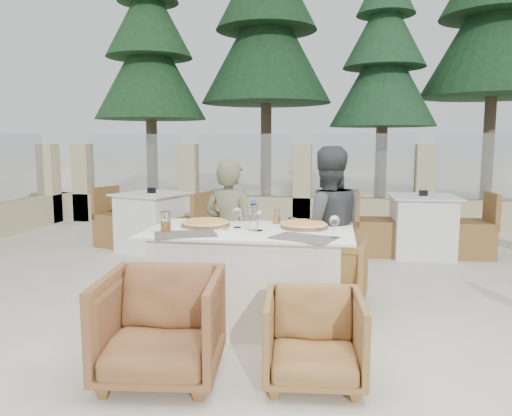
# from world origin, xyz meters

# --- Properties ---
(ground) EXTENTS (80.00, 80.00, 0.00)m
(ground) POSITION_xyz_m (0.00, 0.00, 0.00)
(ground) COLOR beige
(ground) RESTS_ON ground
(sand_patch) EXTENTS (30.00, 16.00, 0.01)m
(sand_patch) POSITION_xyz_m (0.00, 14.00, 0.01)
(sand_patch) COLOR beige
(sand_patch) RESTS_ON ground
(perimeter_wall_far) EXTENTS (10.00, 0.34, 1.60)m
(perimeter_wall_far) POSITION_xyz_m (0.00, 4.80, 0.80)
(perimeter_wall_far) COLOR tan
(perimeter_wall_far) RESTS_ON ground
(pine_far_left) EXTENTS (2.42, 2.42, 5.50)m
(pine_far_left) POSITION_xyz_m (-3.50, 7.00, 2.75)
(pine_far_left) COLOR #1C4120
(pine_far_left) RESTS_ON ground
(pine_mid_left) EXTENTS (2.86, 2.86, 6.50)m
(pine_mid_left) POSITION_xyz_m (-1.00, 7.50, 3.25)
(pine_mid_left) COLOR #183A1D
(pine_mid_left) RESTS_ON ground
(pine_centre) EXTENTS (2.20, 2.20, 5.00)m
(pine_centre) POSITION_xyz_m (1.50, 7.20, 2.50)
(pine_centre) COLOR #1E4626
(pine_centre) RESTS_ON ground
(pine_mid_right) EXTENTS (2.99, 2.99, 6.80)m
(pine_mid_right) POSITION_xyz_m (3.80, 7.80, 3.40)
(pine_mid_right) COLOR #193C1F
(pine_mid_right) RESTS_ON ground
(dining_table) EXTENTS (1.60, 0.90, 0.77)m
(dining_table) POSITION_xyz_m (-0.09, 0.09, 0.39)
(dining_table) COLOR white
(dining_table) RESTS_ON ground
(placemat_near_left) EXTENTS (0.53, 0.44, 0.00)m
(placemat_near_left) POSITION_xyz_m (-0.53, -0.18, 0.77)
(placemat_near_left) COLOR #554F48
(placemat_near_left) RESTS_ON dining_table
(placemat_near_right) EXTENTS (0.53, 0.45, 0.00)m
(placemat_near_right) POSITION_xyz_m (0.34, -0.18, 0.77)
(placemat_near_right) COLOR #5C564F
(placemat_near_right) RESTS_ON dining_table
(pizza_left) EXTENTS (0.45, 0.45, 0.05)m
(pizza_left) POSITION_xyz_m (-0.48, 0.19, 0.80)
(pizza_left) COLOR #C7641B
(pizza_left) RESTS_ON dining_table
(pizza_right) EXTENTS (0.40, 0.40, 0.05)m
(pizza_right) POSITION_xyz_m (0.32, 0.24, 0.79)
(pizza_right) COLOR orange
(pizza_right) RESTS_ON dining_table
(water_bottle) EXTENTS (0.07, 0.07, 0.24)m
(water_bottle) POSITION_xyz_m (-0.06, 0.07, 0.89)
(water_bottle) COLOR #C2E6FF
(water_bottle) RESTS_ON dining_table
(wine_glass_centre) EXTENTS (0.09, 0.09, 0.18)m
(wine_glass_centre) POSITION_xyz_m (-0.21, 0.16, 0.86)
(wine_glass_centre) COLOR white
(wine_glass_centre) RESTS_ON dining_table
(wine_glass_near) EXTENTS (0.10, 0.10, 0.18)m
(wine_glass_near) POSITION_xyz_m (-0.02, 0.05, 0.86)
(wine_glass_near) COLOR silver
(wine_glass_near) RESTS_ON dining_table
(wine_glass_corner) EXTENTS (0.10, 0.10, 0.18)m
(wine_glass_corner) POSITION_xyz_m (0.56, -0.14, 0.86)
(wine_glass_corner) COLOR white
(wine_glass_corner) RESTS_ON dining_table
(beer_glass_left) EXTENTS (0.09, 0.09, 0.15)m
(beer_glass_left) POSITION_xyz_m (-0.72, -0.08, 0.85)
(beer_glass_left) COLOR #C3771B
(beer_glass_left) RESTS_ON dining_table
(beer_glass_right) EXTENTS (0.06, 0.06, 0.13)m
(beer_glass_right) POSITION_xyz_m (0.08, 0.40, 0.83)
(beer_glass_right) COLOR orange
(beer_glass_right) RESTS_ON dining_table
(olive_dish) EXTENTS (0.15, 0.15, 0.04)m
(olive_dish) POSITION_xyz_m (-0.24, -0.11, 0.79)
(olive_dish) COLOR white
(olive_dish) RESTS_ON dining_table
(armchair_far_left) EXTENTS (0.79, 0.80, 0.57)m
(armchair_far_left) POSITION_xyz_m (-0.34, 0.73, 0.28)
(armchair_far_left) COLOR brown
(armchair_far_left) RESTS_ON ground
(armchair_far_right) EXTENTS (0.77, 0.79, 0.65)m
(armchair_far_right) POSITION_xyz_m (0.49, 0.62, 0.32)
(armchair_far_right) COLOR olive
(armchair_far_right) RESTS_ON ground
(armchair_near_left) EXTENTS (0.79, 0.80, 0.67)m
(armchair_near_left) POSITION_xyz_m (-0.48, -0.89, 0.33)
(armchair_near_left) COLOR brown
(armchair_near_left) RESTS_ON ground
(armchair_near_right) EXTENTS (0.64, 0.65, 0.55)m
(armchair_near_right) POSITION_xyz_m (0.45, -0.79, 0.28)
(armchair_near_right) COLOR olive
(armchair_near_right) RESTS_ON ground
(diner_left) EXTENTS (0.53, 0.41, 1.30)m
(diner_left) POSITION_xyz_m (-0.35, 0.54, 0.65)
(diner_left) COLOR #5A5C42
(diner_left) RESTS_ON ground
(diner_right) EXTENTS (0.79, 0.68, 1.41)m
(diner_right) POSITION_xyz_m (0.49, 0.53, 0.71)
(diner_right) COLOR #3A3D3F
(diner_right) RESTS_ON ground
(bg_table_a) EXTENTS (1.82, 1.31, 0.77)m
(bg_table_a) POSITION_xyz_m (-1.85, 2.58, 0.39)
(bg_table_a) COLOR silver
(bg_table_a) RESTS_ON ground
(bg_table_b) EXTENTS (1.67, 0.88, 0.77)m
(bg_table_b) POSITION_xyz_m (1.65, 2.81, 0.39)
(bg_table_b) COLOR silver
(bg_table_b) RESTS_ON ground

